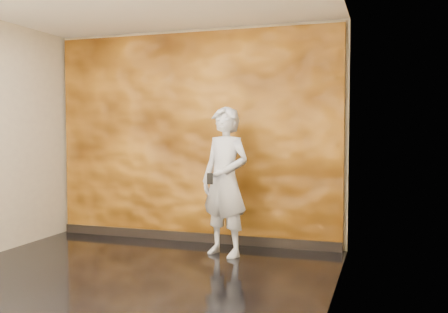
# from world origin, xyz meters

# --- Properties ---
(room) EXTENTS (4.02, 4.02, 2.81)m
(room) POSITION_xyz_m (0.00, 0.00, 1.40)
(room) COLOR black
(room) RESTS_ON ground
(feature_wall) EXTENTS (3.90, 0.06, 2.75)m
(feature_wall) POSITION_xyz_m (0.00, 1.96, 1.38)
(feature_wall) COLOR orange
(feature_wall) RESTS_ON ground
(baseboard) EXTENTS (3.90, 0.04, 0.12)m
(baseboard) POSITION_xyz_m (0.00, 1.92, 0.06)
(baseboard) COLOR black
(baseboard) RESTS_ON ground
(man) EXTENTS (0.75, 0.62, 1.75)m
(man) POSITION_xyz_m (0.64, 1.36, 0.88)
(man) COLOR #AAAEBA
(man) RESTS_ON ground
(phone) EXTENTS (0.07, 0.02, 0.13)m
(phone) POSITION_xyz_m (0.53, 1.13, 0.93)
(phone) COLOR black
(phone) RESTS_ON man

